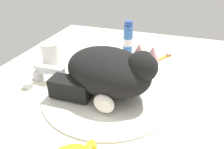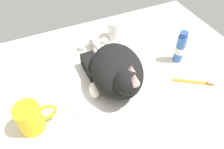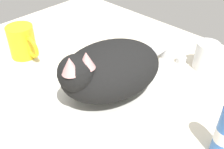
% 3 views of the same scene
% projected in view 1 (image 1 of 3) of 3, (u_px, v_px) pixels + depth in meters
% --- Properties ---
extents(ground_plane, '(1.10, 0.83, 0.03)m').
position_uv_depth(ground_plane, '(108.00, 97.00, 0.60)').
color(ground_plane, silver).
extents(sink_basin, '(0.37, 0.37, 0.01)m').
position_uv_depth(sink_basin, '(108.00, 91.00, 0.59)').
color(sink_basin, silver).
rests_on(sink_basin, ground_plane).
extents(faucet, '(0.13, 0.11, 0.05)m').
position_uv_depth(faucet, '(42.00, 73.00, 0.65)').
color(faucet, silver).
rests_on(faucet, ground_plane).
extents(cat, '(0.23, 0.28, 0.15)m').
position_uv_depth(cat, '(110.00, 72.00, 0.55)').
color(cat, black).
rests_on(cat, sink_basin).
extents(rinse_cup, '(0.06, 0.06, 0.08)m').
position_uv_depth(rinse_cup, '(51.00, 53.00, 0.74)').
color(rinse_cup, white).
rests_on(rinse_cup, ground_plane).
extents(toothpaste_bottle, '(0.04, 0.04, 0.13)m').
position_uv_depth(toothpaste_bottle, '(128.00, 39.00, 0.79)').
color(toothpaste_bottle, '#3870C6').
rests_on(toothpaste_bottle, ground_plane).
extents(toothbrush, '(0.13, 0.09, 0.02)m').
position_uv_depth(toothbrush, '(160.00, 58.00, 0.78)').
color(toothbrush, orange).
rests_on(toothbrush, ground_plane).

